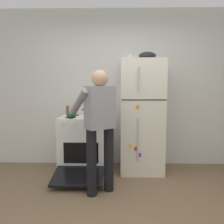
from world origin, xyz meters
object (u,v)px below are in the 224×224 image
Objects in this scene: red_pot at (93,113)px; mixing_bowl at (147,56)px; coffee_mug at (131,57)px; stove_range at (84,144)px; pepper_mill at (68,110)px; refrigerator at (141,116)px; person_cook at (98,120)px.

mixing_bowl is at bearing 3.30° from red_pot.
red_pot is at bearing -170.70° from coffee_mug.
stove_range is at bearing -174.98° from coffee_mug.
stove_range is 0.65m from pepper_mill.
refrigerator reaches higher than pepper_mill.
refrigerator is 5.27× the size of red_pot.
pepper_mill is at bearing 172.03° from coffee_mug.
coffee_mug is at bearing 164.16° from refrigerator.
coffee_mug is at bearing -7.97° from pepper_mill.
stove_range is at bearing 110.78° from person_cook.
person_cook reaches higher than stove_range.
stove_range is 1.61m from coffee_mug.
mixing_bowl is (0.26, -0.05, 0.01)m from coffee_mug.
stove_range is at bearing 168.60° from red_pot.
coffee_mug is at bearing 169.01° from mixing_bowl.
mixing_bowl is (0.72, 0.84, 0.91)m from person_cook.
coffee_mug is at bearing 5.02° from stove_range.
stove_range is 0.55m from red_pot.
person_cook is at bearing -59.52° from pepper_mill.
refrigerator is 1.13× the size of person_cook.
person_cook is 1.34m from coffee_mug.
pepper_mill is at bearing 120.48° from person_cook.
pepper_mill is (-0.46, 0.25, 0.01)m from red_pot.
red_pot is 3.06× the size of coffee_mug.
mixing_bowl is (0.87, 0.05, 0.90)m from red_pot.
red_pot is at bearing 100.90° from person_cook.
coffee_mug is (0.77, 0.07, 1.42)m from stove_range.
stove_range is 3.53× the size of red_pot.
mixing_bowl reaches higher than coffee_mug.
red_pot is 2.24× the size of pepper_mill.
coffee_mug is 0.26m from mixing_bowl.
person_cook is 1.43m from mixing_bowl.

